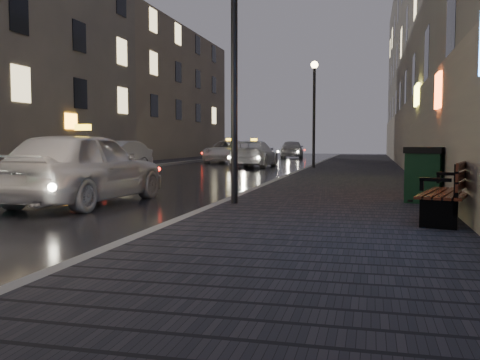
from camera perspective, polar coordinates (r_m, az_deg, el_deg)
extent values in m
cube|color=black|center=(25.94, 12.12, 0.99)|extent=(4.60, 58.00, 0.15)
cube|color=slate|center=(26.12, 6.85, 1.07)|extent=(0.20, 58.00, 0.15)
cube|color=black|center=(29.16, -13.47, 1.31)|extent=(2.40, 58.00, 0.15)
cube|color=slate|center=(28.59, -11.15, 1.29)|extent=(0.20, 58.00, 0.15)
cube|color=#605B54|center=(30.41, 18.75, 13.46)|extent=(1.80, 50.00, 13.00)
cube|color=#6B6051|center=(31.30, -22.65, 14.02)|extent=(6.00, 16.00, 14.00)
cube|color=#6B6051|center=(47.67, -8.75, 8.95)|extent=(6.00, 22.00, 11.00)
cylinder|color=black|center=(11.31, -0.62, 10.20)|extent=(0.14, 0.14, 5.00)
cylinder|color=black|center=(27.06, 7.89, 6.62)|extent=(0.14, 0.14, 5.00)
sphere|color=#FFD88C|center=(27.30, 7.95, 12.08)|extent=(0.36, 0.36, 0.36)
cube|color=black|center=(8.53, 20.40, -3.46)|extent=(0.54, 0.20, 0.43)
cube|color=black|center=(8.46, 22.06, -0.99)|extent=(0.08, 0.08, 0.76)
cube|color=black|center=(8.49, 20.13, 0.03)|extent=(0.45, 0.17, 0.05)
cube|color=black|center=(10.13, 21.74, -2.33)|extent=(0.54, 0.20, 0.43)
cube|color=black|center=(10.07, 23.14, -0.24)|extent=(0.08, 0.08, 0.76)
cube|color=black|center=(10.09, 21.51, 0.61)|extent=(0.45, 0.17, 0.05)
cube|color=#3E1A0D|center=(9.30, 21.17, -1.33)|extent=(1.15, 2.06, 0.04)
cube|color=#3E1A0D|center=(9.25, 22.81, 0.55)|extent=(0.54, 1.89, 0.43)
cube|color=black|center=(12.10, 19.23, 0.21)|extent=(0.92, 0.92, 1.05)
cube|color=black|center=(12.08, 19.30, 3.03)|extent=(0.99, 0.99, 0.13)
imported|color=silver|center=(12.91, -16.33, 1.31)|extent=(2.25, 5.11, 1.71)
imported|color=#97979F|center=(24.77, -13.27, 2.38)|extent=(1.89, 4.62, 1.49)
imported|color=white|center=(30.43, 1.50, 2.79)|extent=(2.09, 5.14, 1.49)
imported|color=silver|center=(36.83, -1.21, 3.06)|extent=(2.65, 5.56, 1.53)
imported|color=#92939A|center=(46.51, 5.58, 3.29)|extent=(2.31, 4.79, 1.58)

